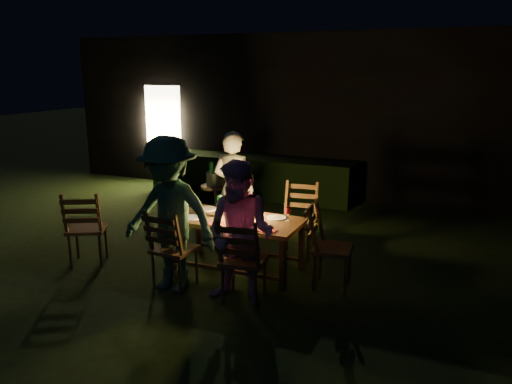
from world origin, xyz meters
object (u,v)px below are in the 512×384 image
at_px(chair_end, 330,261).
at_px(person_opp_right, 241,234).
at_px(chair_near_right, 243,275).
at_px(person_opp_left, 170,215).
at_px(bottle_table, 219,206).
at_px(side_table, 216,190).
at_px(dining_table, 237,224).
at_px(bottle_bucket_a, 211,176).
at_px(lantern, 242,206).
at_px(chair_far_right, 297,234).
at_px(ice_bucket, 215,179).
at_px(chair_near_left, 174,262).
at_px(chair_spare, 88,241).
at_px(chair_far_left, 232,225).
at_px(person_house_side, 234,189).
at_px(bottle_bucket_b, 219,176).

height_order(chair_end, person_opp_right, person_opp_right).
bearing_deg(chair_near_right, person_opp_left, 175.86).
distance_m(chair_end, bottle_table, 1.56).
xyz_separation_m(person_opp_left, side_table, (-0.69, 2.42, -0.32)).
relative_size(chair_near_right, bottle_table, 3.69).
bearing_deg(dining_table, bottle_bucket_a, 128.00).
relative_size(person_opp_right, lantern, 4.57).
xyz_separation_m(chair_near_right, chair_far_right, (0.11, 1.54, 0.00)).
height_order(person_opp_right, ice_bucket, person_opp_right).
distance_m(chair_near_right, bottle_table, 1.16).
relative_size(chair_near_left, person_opp_right, 0.64).
distance_m(chair_spare, lantern, 2.12).
relative_size(chair_near_left, chair_spare, 0.97).
bearing_deg(chair_near_right, side_table, 117.13).
relative_size(side_table, bottle_bucket_a, 2.07).
relative_size(chair_far_left, person_house_side, 0.63).
xyz_separation_m(dining_table, lantern, (0.05, 0.05, 0.23)).
relative_size(chair_near_left, chair_far_right, 0.97).
distance_m(chair_far_left, bottle_bucket_a, 1.20).
bearing_deg(chair_spare, chair_near_left, -34.98).
bearing_deg(bottle_bucket_a, bottle_table, -58.87).
bearing_deg(lantern, bottle_bucket_a, 129.37).
bearing_deg(person_house_side, ice_bucket, -47.30).
bearing_deg(chair_end, ice_bucket, -130.14).
distance_m(side_table, ice_bucket, 0.19).
xyz_separation_m(chair_near_right, ice_bucket, (-1.59, 2.38, 0.46)).
height_order(chair_near_left, side_table, chair_near_left).
distance_m(chair_end, person_opp_right, 1.23).
bearing_deg(side_table, chair_far_right, -26.35).
relative_size(bottle_table, side_table, 0.42).
bearing_deg(side_table, person_house_side, -47.98).
relative_size(chair_end, person_opp_right, 0.65).
xyz_separation_m(chair_far_left, person_house_side, (0.00, 0.05, 0.52)).
bearing_deg(chair_far_right, chair_near_left, 51.34).
bearing_deg(person_opp_left, person_opp_right, -0.00).
bearing_deg(chair_far_left, bottle_bucket_a, -49.41).
bearing_deg(chair_end, lantern, -98.97).
bearing_deg(person_opp_right, person_opp_left, 180.00).
height_order(chair_far_right, ice_bucket, chair_far_right).
relative_size(dining_table, chair_far_left, 1.56).
relative_size(person_opp_right, ice_bucket, 5.34).
xyz_separation_m(bottle_bucket_a, bottle_bucket_b, (0.10, 0.08, 0.00)).
distance_m(dining_table, chair_end, 1.27).
bearing_deg(dining_table, chair_end, -0.11).
bearing_deg(person_opp_left, chair_far_right, 57.91).
bearing_deg(bottle_table, chair_end, -0.78).
height_order(chair_near_left, person_opp_left, person_opp_left).
relative_size(chair_far_left, person_opp_right, 0.66).
height_order(person_house_side, bottle_bucket_a, person_house_side).
distance_m(chair_near_left, person_opp_right, 1.03).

